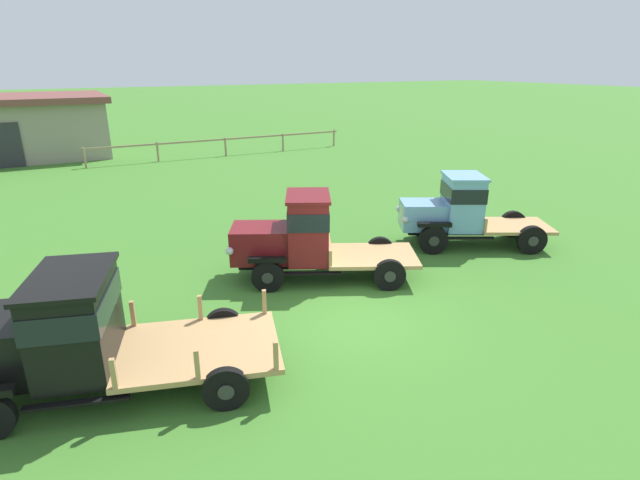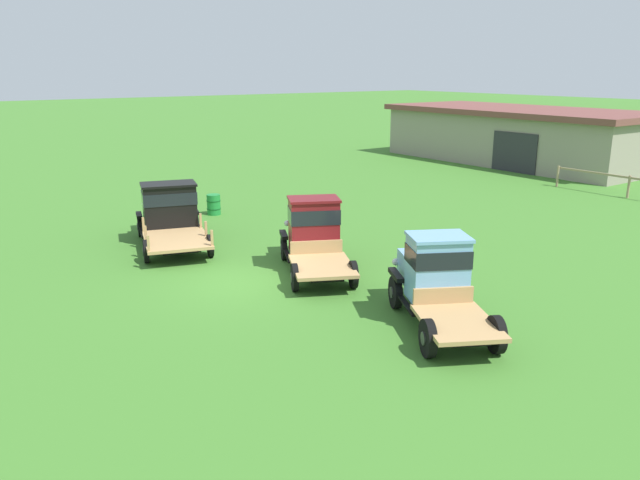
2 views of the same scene
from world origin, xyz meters
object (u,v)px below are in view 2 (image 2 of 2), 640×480
object	(u,v)px
vintage_truck_second_in_line	(313,232)
vintage_truck_midrow_center	(436,277)
farm_shed	(519,135)
oil_drum_beside_row	(214,205)
vintage_truck_foreground_near	(169,211)

from	to	relation	value
vintage_truck_second_in_line	vintage_truck_midrow_center	world-z (taller)	vintage_truck_second_in_line
vintage_truck_second_in_line	vintage_truck_midrow_center	xyz separation A→B (m)	(5.37, -0.01, -0.02)
farm_shed	vintage_truck_midrow_center	bearing A→B (deg)	-56.40
farm_shed	oil_drum_beside_row	world-z (taller)	farm_shed
farm_shed	vintage_truck_midrow_center	distance (m)	29.52
vintage_truck_second_in_line	vintage_truck_midrow_center	distance (m)	5.37
vintage_truck_foreground_near	oil_drum_beside_row	world-z (taller)	vintage_truck_foreground_near
vintage_truck_foreground_near	vintage_truck_midrow_center	size ratio (longest dim) A/B	1.24
vintage_truck_second_in_line	farm_shed	bearing A→B (deg)	114.05
farm_shed	oil_drum_beside_row	bearing A→B (deg)	-84.25
vintage_truck_foreground_near	vintage_truck_second_in_line	xyz separation A→B (m)	(5.66, 2.47, 0.02)
oil_drum_beside_row	vintage_truck_foreground_near	bearing A→B (deg)	-47.61
vintage_truck_midrow_center	farm_shed	bearing A→B (deg)	123.60
vintage_truck_midrow_center	oil_drum_beside_row	bearing A→B (deg)	177.05
vintage_truck_second_in_line	oil_drum_beside_row	size ratio (longest dim) A/B	5.73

